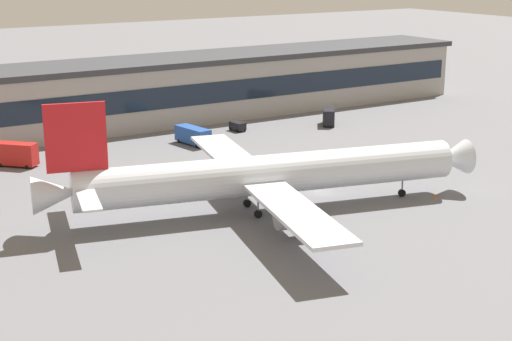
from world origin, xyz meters
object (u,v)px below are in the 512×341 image
object	(u,v)px
stair_truck	(329,116)
baggage_tug	(237,126)
catering_truck	(17,154)
fuel_truck	(193,135)
traffic_cone_0	(435,196)
airliner	(265,175)

from	to	relation	value
stair_truck	baggage_tug	xyz separation A→B (m)	(-19.37, 5.81, -0.89)
catering_truck	fuel_truck	bearing A→B (deg)	-3.60
traffic_cone_0	stair_truck	bearing A→B (deg)	70.29
catering_truck	traffic_cone_0	world-z (taller)	catering_truck
stair_truck	catering_truck	world-z (taller)	catering_truck
airliner	catering_truck	bearing A→B (deg)	118.16
baggage_tug	fuel_truck	world-z (taller)	fuel_truck
stair_truck	traffic_cone_0	world-z (taller)	stair_truck
airliner	catering_truck	distance (m)	49.06
catering_truck	fuel_truck	xyz separation A→B (m)	(33.27, -2.10, -0.41)
catering_truck	traffic_cone_0	size ratio (longest dim) A/B	10.98
fuel_truck	baggage_tug	bearing A→B (deg)	23.60
airliner	catering_truck	size ratio (longest dim) A/B	9.20
catering_truck	fuel_truck	world-z (taller)	catering_truck
baggage_tug	catering_truck	distance (m)	46.80
fuel_truck	airliner	bearing A→B (deg)	-103.91
catering_truck	stair_truck	bearing A→B (deg)	-1.79
stair_truck	baggage_tug	world-z (taller)	stair_truck
airliner	stair_truck	world-z (taller)	airliner
fuel_truck	traffic_cone_0	world-z (taller)	fuel_truck
stair_truck	fuel_truck	xyz separation A→B (m)	(-32.73, -0.03, -0.10)
catering_truck	traffic_cone_0	xyz separation A→B (m)	(48.17, -51.83, -1.97)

